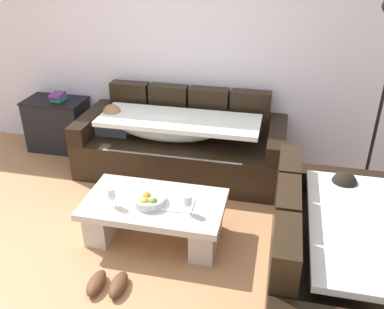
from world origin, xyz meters
name	(u,v)px	position (x,y,z in m)	size (l,w,h in m)	color
ground_plane	(108,264)	(0.00, 0.00, 0.00)	(14.00, 14.00, 0.00)	#B57C4F
back_wall	(172,40)	(0.00, 2.15, 1.35)	(9.00, 0.10, 2.70)	white
couch_along_wall	(179,144)	(0.19, 1.62, 0.33)	(2.24, 0.92, 0.88)	black
couch_near_window	(333,260)	(1.72, 0.05, 0.33)	(0.92, 1.78, 0.88)	black
coffee_table	(155,215)	(0.28, 0.42, 0.24)	(1.20, 0.68, 0.38)	beige
fruit_bowl	(149,200)	(0.25, 0.37, 0.42)	(0.28, 0.28, 0.10)	silver
wine_glass_near_left	(112,194)	(-0.04, 0.28, 0.50)	(0.07, 0.07, 0.17)	silver
wine_glass_near_right	(188,201)	(0.60, 0.32, 0.50)	(0.07, 0.07, 0.17)	silver
open_magazine	(177,205)	(0.48, 0.41, 0.39)	(0.28, 0.21, 0.01)	white
side_cabinet	(58,124)	(-1.40, 1.85, 0.32)	(0.72, 0.44, 0.64)	black
book_stack_on_cabinet	(58,97)	(-1.34, 1.85, 0.69)	(0.16, 0.21, 0.09)	#338C59
floor_lamp	(379,93)	(2.11, 1.51, 1.12)	(0.33, 0.31, 1.95)	black
pair_of_shoes	(107,284)	(0.10, -0.25, 0.04)	(0.30, 0.29, 0.09)	#59331E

